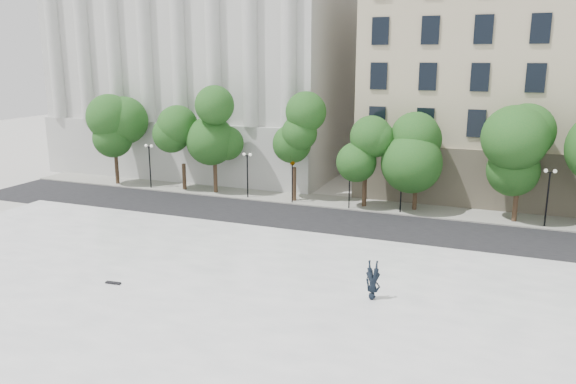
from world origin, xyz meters
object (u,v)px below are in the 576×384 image
Objects in this scene: traffic_light_west at (292,161)px; traffic_light_east at (350,165)px; person_lying at (373,294)px; skateboard at (113,283)px.

traffic_light_west is 5.01m from traffic_light_east.
traffic_light_east is at bearing -0.00° from traffic_light_west.
traffic_light_east is 2.11× the size of person_lying.
traffic_light_east is 4.91× the size of skateboard.
skateboard is at bearing -171.16° from person_lying.
person_lying is (11.09, -17.65, -2.97)m from traffic_light_west.
traffic_light_west reaches higher than skateboard.
traffic_light_west is at bearing 117.76° from person_lying.
traffic_light_west is 21.15m from skateboard.
traffic_light_east reaches higher than traffic_light_west.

